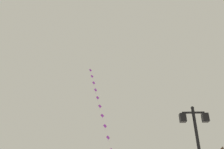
% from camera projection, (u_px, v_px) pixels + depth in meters
% --- Properties ---
extents(twin_lantern_lamp_post, '(1.32, 0.28, 5.35)m').
position_uv_depth(twin_lantern_lamp_post, '(198.00, 142.00, 10.64)').
color(twin_lantern_lamp_post, black).
rests_on(twin_lantern_lamp_post, ground_plane).
extents(kite_train, '(5.47, 11.38, 20.13)m').
position_uv_depth(kite_train, '(102.00, 115.00, 30.01)').
color(kite_train, brown).
rests_on(kite_train, ground_plane).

